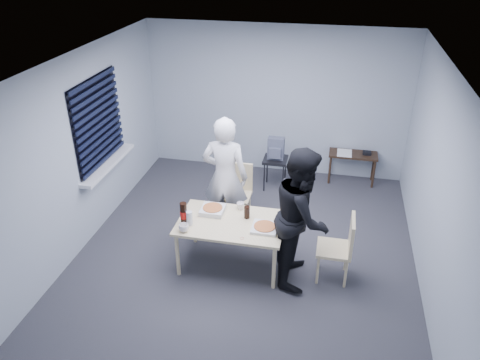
% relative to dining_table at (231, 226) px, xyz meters
% --- Properties ---
extents(room, '(5.00, 5.00, 5.00)m').
position_rel_dining_table_xyz_m(room, '(-2.06, 0.77, 0.85)').
color(room, '#2D2C31').
rests_on(room, ground).
extents(dining_table, '(1.35, 0.85, 0.65)m').
position_rel_dining_table_xyz_m(dining_table, '(0.00, 0.00, 0.00)').
color(dining_table, beige).
rests_on(dining_table, ground).
extents(chair_far, '(0.42, 0.42, 0.89)m').
position_rel_dining_table_xyz_m(chair_far, '(-0.16, 1.10, -0.08)').
color(chair_far, beige).
rests_on(chair_far, ground).
extents(chair_right, '(0.42, 0.42, 0.89)m').
position_rel_dining_table_xyz_m(chair_right, '(1.39, -0.00, -0.08)').
color(chair_right, beige).
rests_on(chair_right, ground).
extents(person_white, '(0.65, 0.42, 1.77)m').
position_rel_dining_table_xyz_m(person_white, '(-0.25, 0.73, 0.29)').
color(person_white, silver).
rests_on(person_white, ground).
extents(person_black, '(0.47, 0.86, 1.77)m').
position_rel_dining_table_xyz_m(person_black, '(0.88, -0.05, 0.29)').
color(person_black, black).
rests_on(person_black, ground).
extents(side_table, '(0.81, 0.36, 0.54)m').
position_rel_dining_table_xyz_m(side_table, '(1.53, 2.65, -0.13)').
color(side_table, '#362318').
rests_on(side_table, ground).
extents(stool, '(0.40, 0.40, 0.55)m').
position_rel_dining_table_xyz_m(stool, '(0.26, 2.16, -0.15)').
color(stool, black).
rests_on(stool, ground).
extents(backpack, '(0.27, 0.20, 0.38)m').
position_rel_dining_table_xyz_m(backpack, '(0.26, 2.15, 0.14)').
color(backpack, slate).
rests_on(backpack, stool).
extents(pizza_box_a, '(0.30, 0.30, 0.07)m').
position_rel_dining_table_xyz_m(pizza_box_a, '(-0.29, 0.17, 0.10)').
color(pizza_box_a, silver).
rests_on(pizza_box_a, dining_table).
extents(pizza_box_b, '(0.31, 0.31, 0.04)m').
position_rel_dining_table_xyz_m(pizza_box_b, '(0.44, -0.07, 0.08)').
color(pizza_box_b, silver).
rests_on(pizza_box_b, dining_table).
extents(mug_a, '(0.17, 0.17, 0.10)m').
position_rel_dining_table_xyz_m(mug_a, '(-0.52, -0.32, 0.11)').
color(mug_a, white).
rests_on(mug_a, dining_table).
extents(mug_b, '(0.10, 0.10, 0.09)m').
position_rel_dining_table_xyz_m(mug_b, '(0.05, 0.33, 0.11)').
color(mug_b, white).
rests_on(mug_b, dining_table).
extents(cola_glass, '(0.08, 0.08, 0.17)m').
position_rel_dining_table_xyz_m(cola_glass, '(0.18, 0.13, 0.14)').
color(cola_glass, black).
rests_on(cola_glass, dining_table).
extents(soda_bottle, '(0.09, 0.09, 0.29)m').
position_rel_dining_table_xyz_m(soda_bottle, '(-0.57, -0.15, 0.20)').
color(soda_bottle, black).
rests_on(soda_bottle, dining_table).
extents(plastic_cups, '(0.10, 0.10, 0.19)m').
position_rel_dining_table_xyz_m(plastic_cups, '(-0.50, -0.17, 0.15)').
color(plastic_cups, silver).
rests_on(plastic_cups, dining_table).
extents(rubber_band, '(0.06, 0.06, 0.00)m').
position_rel_dining_table_xyz_m(rubber_band, '(0.21, -0.33, 0.06)').
color(rubber_band, red).
rests_on(rubber_band, dining_table).
extents(papers, '(0.29, 0.36, 0.01)m').
position_rel_dining_table_xyz_m(papers, '(1.38, 2.63, -0.05)').
color(papers, white).
rests_on(papers, side_table).
extents(black_box, '(0.16, 0.13, 0.06)m').
position_rel_dining_table_xyz_m(black_box, '(1.75, 2.65, -0.02)').
color(black_box, black).
rests_on(black_box, side_table).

